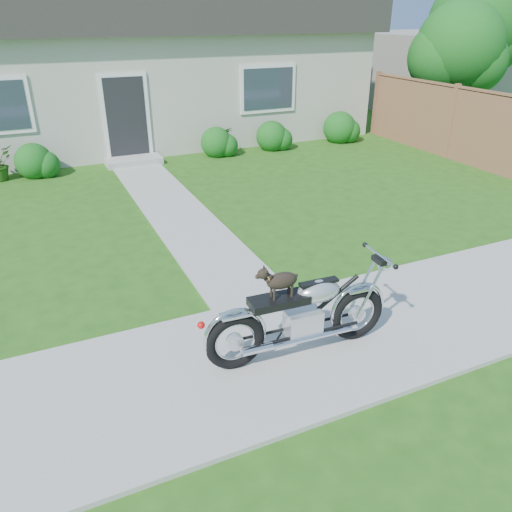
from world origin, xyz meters
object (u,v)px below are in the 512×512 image
(fence, at_px, (452,122))
(house, at_px, (152,62))
(potted_plant_right, at_px, (226,141))
(motorcycle_with_dog, at_px, (303,314))
(tree_far, at_px, (480,28))
(tree_near, at_px, (464,51))

(fence, bearing_deg, house, 135.26)
(fence, relative_size, potted_plant_right, 8.99)
(house, height_order, fence, house)
(house, relative_size, fence, 1.90)
(house, height_order, motorcycle_with_dog, house)
(potted_plant_right, height_order, motorcycle_with_dog, motorcycle_with_dog)
(house, xyz_separation_m, motorcycle_with_dog, (-1.47, -12.14, -1.61))
(motorcycle_with_dog, bearing_deg, tree_far, 41.64)
(fence, xyz_separation_m, potted_plant_right, (-5.25, 2.80, -0.57))
(house, height_order, potted_plant_right, house)
(potted_plant_right, xyz_separation_m, motorcycle_with_dog, (-2.52, -8.70, 0.18))
(house, height_order, tree_near, house)
(house, distance_m, tree_far, 10.86)
(fence, xyz_separation_m, tree_near, (1.99, 1.96, 1.56))
(potted_plant_right, bearing_deg, house, 106.95)
(fence, distance_m, tree_far, 5.89)
(tree_near, bearing_deg, potted_plant_right, 173.36)
(tree_far, bearing_deg, potted_plant_right, -175.33)
(fence, relative_size, tree_far, 1.39)
(tree_near, distance_m, tree_far, 2.78)
(fence, distance_m, motorcycle_with_dog, 9.77)
(house, relative_size, tree_far, 2.64)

